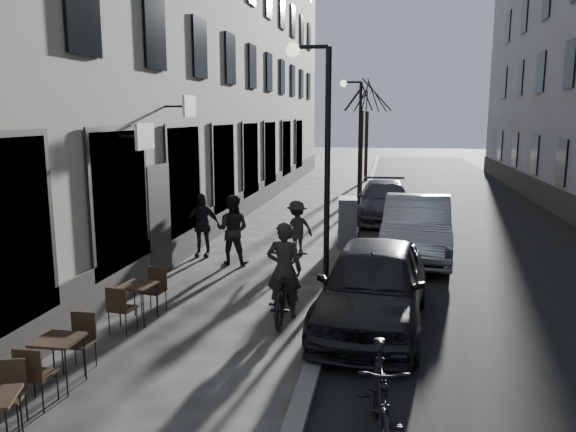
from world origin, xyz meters
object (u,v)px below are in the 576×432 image
(car_near, at_px, (373,285))
(bicycle, at_px, (284,288))
(streetlamp_near, at_px, (319,143))
(moped, at_px, (380,398))
(bistro_set_b, at_px, (59,357))
(streetlamp_far, at_px, (356,129))
(pedestrian_near, at_px, (232,230))
(bistro_set_c, at_px, (139,299))
(tree_near, at_px, (362,93))
(utility_cabinet, at_px, (347,222))
(car_far, at_px, (385,201))
(car_mid, at_px, (417,227))
(tree_far, at_px, (367,97))
(pedestrian_far, at_px, (202,225))
(pedestrian_mid, at_px, (297,228))

(car_near, bearing_deg, bicycle, 177.97)
(streetlamp_near, distance_m, moped, 5.98)
(bistro_set_b, relative_size, car_near, 0.32)
(streetlamp_far, relative_size, pedestrian_near, 2.91)
(streetlamp_near, relative_size, car_near, 1.14)
(bistro_set_c, bearing_deg, tree_near, 86.61)
(utility_cabinet, relative_size, car_far, 0.30)
(bicycle, height_order, car_far, car_far)
(bistro_set_c, distance_m, car_mid, 7.75)
(tree_far, height_order, car_near, tree_far)
(bicycle, bearing_deg, bistro_set_b, 49.36)
(utility_cabinet, distance_m, pedestrian_near, 3.60)
(tree_near, height_order, bistro_set_c, tree_near)
(streetlamp_far, height_order, pedestrian_near, streetlamp_far)
(car_near, bearing_deg, utility_cabinet, 103.16)
(tree_far, xyz_separation_m, bistro_set_b, (-3.06, -25.60, -4.23))
(moped, bearing_deg, bistro_set_b, 166.71)
(streetlamp_far, distance_m, pedestrian_near, 10.39)
(pedestrian_far, distance_m, car_near, 6.26)
(bicycle, relative_size, pedestrian_far, 1.24)
(tree_near, height_order, pedestrian_far, tree_near)
(pedestrian_far, xyz_separation_m, car_far, (4.69, 6.24, -0.17))
(utility_cabinet, bearing_deg, tree_far, 86.37)
(pedestrian_near, height_order, car_mid, pedestrian_near)
(bistro_set_b, height_order, car_far, car_far)
(utility_cabinet, height_order, moped, utility_cabinet)
(tree_far, bearing_deg, utility_cabinet, -89.30)
(bistro_set_b, relative_size, bistro_set_c, 0.98)
(bistro_set_b, bearing_deg, moped, -9.11)
(bistro_set_b, relative_size, car_far, 0.30)
(pedestrian_mid, bearing_deg, tree_far, -131.66)
(streetlamp_near, distance_m, bistro_set_b, 6.12)
(tree_near, xyz_separation_m, pedestrian_mid, (-1.04, -11.80, -3.92))
(tree_near, xyz_separation_m, car_near, (1.10, -16.54, -3.90))
(pedestrian_mid, bearing_deg, car_near, 76.00)
(pedestrian_near, distance_m, moped, 8.30)
(streetlamp_far, distance_m, utility_cabinet, 7.88)
(utility_cabinet, height_order, car_near, car_near)
(bicycle, height_order, pedestrian_mid, pedestrian_mid)
(streetlamp_near, xyz_separation_m, pedestrian_mid, (-0.97, 3.20, -2.41))
(tree_near, relative_size, pedestrian_near, 3.26)
(streetlamp_far, xyz_separation_m, tree_near, (0.07, 3.00, 1.50))
(tree_far, relative_size, bistro_set_b, 4.02)
(utility_cabinet, height_order, bicycle, utility_cabinet)
(streetlamp_far, height_order, pedestrian_mid, streetlamp_far)
(streetlamp_far, xyz_separation_m, pedestrian_mid, (-0.97, -8.80, -2.41))
(utility_cabinet, distance_m, bicycle, 5.92)
(bicycle, relative_size, car_near, 0.47)
(moped, bearing_deg, streetlamp_far, 89.28)
(streetlamp_near, xyz_separation_m, streetlamp_far, (0.00, 12.00, 0.00))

